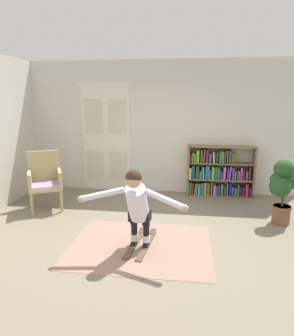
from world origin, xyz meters
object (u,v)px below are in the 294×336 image
at_px(bookshelf, 217,174).
at_px(potted_plant, 282,186).
at_px(person_skier, 137,202).
at_px(skis_pair, 141,243).
at_px(wicker_chair, 45,179).

relative_size(bookshelf, potted_plant, 1.29).
bearing_deg(person_skier, potted_plant, 29.84).
xyz_separation_m(bookshelf, person_skier, (-1.32, -2.70, 0.23)).
relative_size(potted_plant, person_skier, 0.76).
distance_m(bookshelf, skis_pair, 2.87).
bearing_deg(skis_pair, bookshelf, 62.60).
height_order(bookshelf, skis_pair, bookshelf).
xyz_separation_m(wicker_chair, potted_plant, (4.28, -0.17, 0.07)).
bearing_deg(wicker_chair, bookshelf, 20.22).
height_order(bookshelf, potted_plant, potted_plant).
bearing_deg(bookshelf, potted_plant, -56.61).
bearing_deg(bookshelf, person_skier, -116.10).
bearing_deg(wicker_chair, person_skier, -35.86).
bearing_deg(person_skier, wicker_chair, 144.14).
distance_m(wicker_chair, person_skier, 2.51).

